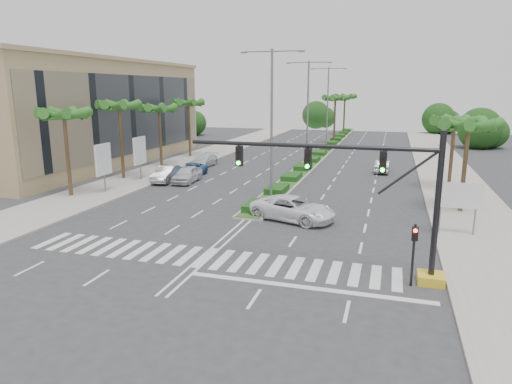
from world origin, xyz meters
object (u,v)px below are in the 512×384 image
car_parked_b (166,174)px  car_parked_c (190,170)px  car_right (382,166)px  car_crossing (293,209)px  car_parked_d (204,160)px  car_parked_a (187,174)px

car_parked_b → car_parked_c: car_parked_b is taller
car_right → car_parked_c: bearing=25.1°
car_crossing → car_right: car_crossing is taller
car_parked_d → car_crossing: car_crossing is taller
car_crossing → car_right: 21.66m
car_parked_c → car_right: bearing=23.3°
car_parked_a → car_parked_b: size_ratio=0.99×
car_parked_a → car_parked_b: car_parked_a is taller
car_parked_c → car_parked_d: (-1.11, 6.36, 0.02)m
car_right → car_parked_a: bearing=33.2°
car_parked_b → car_right: 23.22m
car_parked_b → car_right: size_ratio=1.13×
car_parked_d → car_crossing: (14.82, -19.10, 0.12)m
car_parked_c → car_parked_d: 6.46m
car_parked_a → car_crossing: bearing=-41.7°
car_parked_a → car_crossing: (12.71, -9.93, 0.03)m
car_parked_d → car_right: car_parked_d is taller
car_parked_c → car_parked_d: bearing=100.0°
car_parked_a → car_parked_d: bearing=99.2°
car_parked_c → car_crossing: 18.72m
car_right → car_crossing: bearing=77.3°
car_parked_c → car_right: size_ratio=1.18×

